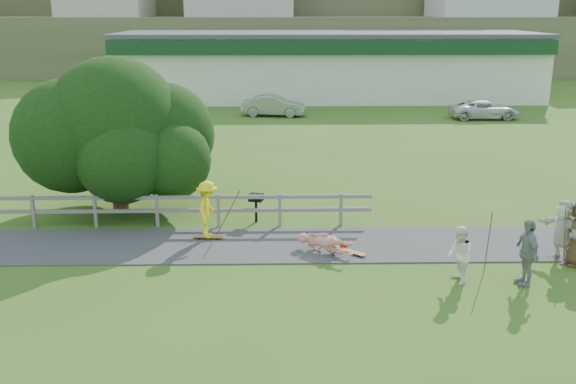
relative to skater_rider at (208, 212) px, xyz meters
name	(u,v)px	position (x,y,z in m)	size (l,w,h in m)	color
ground	(281,265)	(2.22, -2.05, -0.89)	(260.00, 260.00, 0.00)	#355D1A
path	(280,245)	(2.22, -0.55, -0.87)	(34.00, 3.00, 0.04)	#363538
fence	(138,206)	(-2.40, 1.25, -0.16)	(15.05, 0.10, 1.10)	#66615A
strip_mall	(327,65)	(6.22, 32.89, 1.69)	(32.50, 10.75, 5.10)	silver
skater_rider	(208,212)	(0.00, 0.00, 0.00)	(1.14, 0.66, 1.77)	yellow
skater_fallen	(325,243)	(3.50, -1.26, -0.56)	(1.77, 0.42, 0.65)	tan
spectator_a	(460,255)	(6.82, -3.36, -0.12)	(0.74, 0.58, 1.52)	white
spectator_b	(527,252)	(8.51, -3.48, 0.00)	(1.04, 0.43, 1.77)	gray
spectator_d	(563,230)	(10.12, -1.91, 0.02)	(1.68, 0.53, 1.81)	silver
car_silver	(273,106)	(1.97, 23.61, -0.20)	(1.45, 4.16, 1.37)	#94959B
car_white	(484,109)	(15.56, 22.21, -0.28)	(2.02, 4.38, 1.22)	silver
tree	(117,152)	(-3.40, 3.11, 1.23)	(7.42, 7.42, 4.22)	black
bbq	(256,208)	(1.43, 1.69, -0.40)	(0.45, 0.34, 0.98)	black
longboard_rider	(209,238)	(0.00, 0.00, -0.84)	(0.90, 0.22, 0.10)	olive
longboard_fallen	(352,253)	(4.30, -1.36, -0.84)	(0.87, 0.21, 0.10)	olive
helmet	(344,245)	(4.10, -0.91, -0.76)	(0.24, 0.24, 0.24)	red
pole_rider	(228,210)	(0.60, 0.40, -0.05)	(0.03, 0.03, 1.67)	brown
pole_spec_left	(488,242)	(7.78, -2.67, -0.03)	(0.03, 0.03, 1.71)	brown
pole_spec_right	(565,237)	(10.01, -2.30, -0.02)	(0.03, 0.03, 1.72)	brown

